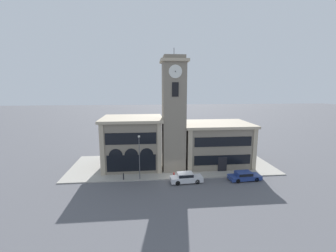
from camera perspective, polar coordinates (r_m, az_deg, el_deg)
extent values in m
plane|color=#56565B|center=(35.59, 2.26, -13.44)|extent=(300.00, 300.00, 0.00)
cube|color=#A39E93|center=(41.60, 1.04, -9.80)|extent=(35.74, 13.06, 0.15)
cube|color=gray|center=(37.36, 1.46, 2.01)|extent=(3.69, 3.69, 17.94)
cube|color=tan|center=(37.24, 1.53, 16.18)|extent=(4.39, 4.39, 0.45)
cube|color=gray|center=(37.30, 1.53, 16.98)|extent=(3.39, 3.39, 0.60)
cylinder|color=#4C4C51|center=(37.42, 1.54, 18.35)|extent=(0.10, 0.10, 1.20)
cylinder|color=silver|center=(35.21, 1.90, 13.69)|extent=(2.04, 0.10, 2.04)
cylinder|color=black|center=(35.14, 1.91, 13.70)|extent=(0.16, 0.04, 0.16)
cylinder|color=silver|center=(37.36, 4.48, 13.44)|extent=(0.10, 2.04, 2.04)
cylinder|color=black|center=(37.37, 4.59, 13.44)|extent=(0.04, 0.16, 0.16)
cube|color=black|center=(35.14, 1.87, 9.26)|extent=(1.03, 0.10, 2.20)
cube|color=gray|center=(40.48, -8.94, -4.36)|extent=(9.76, 8.55, 8.42)
cube|color=tan|center=(39.63, -9.11, 1.86)|extent=(10.46, 9.25, 0.45)
cube|color=tan|center=(36.90, -16.42, -6.06)|extent=(0.70, 0.16, 8.42)
cube|color=tan|center=(36.26, -2.15, -5.93)|extent=(0.70, 0.16, 8.42)
cube|color=black|center=(35.86, -9.42, -3.18)|extent=(8.00, 0.10, 1.85)
cube|color=black|center=(36.97, -9.24, -9.30)|extent=(7.81, 0.10, 2.69)
cylinder|color=black|center=(36.80, -13.13, -7.32)|extent=(2.15, 0.06, 2.15)
cylinder|color=black|center=(36.55, -9.30, -7.31)|extent=(2.15, 0.06, 2.15)
cylinder|color=black|center=(36.46, -5.45, -7.26)|extent=(2.15, 0.06, 2.15)
cube|color=gray|center=(42.42, 11.86, -4.63)|extent=(11.72, 8.55, 7.22)
cube|color=tan|center=(41.64, 12.05, 0.49)|extent=(12.42, 9.25, 0.45)
cube|color=tan|center=(37.03, 5.64, -6.59)|extent=(0.70, 0.16, 7.22)
cube|color=tan|center=(40.58, 21.19, -5.76)|extent=(0.70, 0.16, 7.22)
cube|color=black|center=(38.07, 13.86, -3.90)|extent=(9.61, 0.10, 1.59)
cube|color=black|center=(39.15, 13.63, -9.46)|extent=(1.50, 0.12, 2.60)
cube|color=black|center=(38.92, 13.67, -8.37)|extent=(9.61, 0.10, 1.62)
cube|color=silver|center=(34.47, 4.69, -13.24)|extent=(4.88, 2.05, 0.75)
cube|color=silver|center=(34.17, 4.39, -12.24)|extent=(2.39, 1.71, 0.58)
cube|color=black|center=(34.17, 4.39, -12.24)|extent=(2.30, 1.74, 0.44)
cylinder|color=black|center=(35.59, 6.75, -12.89)|extent=(0.72, 0.27, 0.70)
cylinder|color=black|center=(34.26, 7.47, -13.84)|extent=(0.72, 0.27, 0.70)
cylinder|color=black|center=(34.93, 1.96, -13.27)|extent=(0.72, 0.27, 0.70)
cylinder|color=black|center=(33.57, 2.48, -14.27)|extent=(0.72, 0.27, 0.70)
cube|color=navy|center=(37.08, 18.87, -12.16)|extent=(4.96, 2.18, 0.63)
cube|color=navy|center=(36.78, 18.65, -11.35)|extent=(2.44, 1.82, 0.55)
cube|color=black|center=(36.78, 18.65, -11.35)|extent=(2.35, 1.85, 0.41)
cylinder|color=black|center=(38.50, 20.29, -11.68)|extent=(0.69, 0.27, 0.68)
cylinder|color=black|center=(37.20, 21.56, -12.53)|extent=(0.69, 0.27, 0.68)
cylinder|color=black|center=(37.16, 16.16, -12.24)|extent=(0.69, 0.27, 0.68)
cylinder|color=black|center=(35.81, 17.31, -13.16)|extent=(0.69, 0.27, 0.68)
cylinder|color=#4C4C51|center=(34.60, -7.27, -8.20)|extent=(0.12, 0.12, 6.49)
sphere|color=silver|center=(33.70, -7.40, -2.66)|extent=(0.36, 0.36, 0.36)
cylinder|color=black|center=(35.70, -11.22, -12.51)|extent=(0.18, 0.18, 0.90)
sphere|color=black|center=(35.50, -11.25, -11.72)|extent=(0.16, 0.16, 0.16)
cylinder|color=red|center=(35.75, 1.52, -12.45)|extent=(0.22, 0.22, 0.70)
sphere|color=red|center=(35.59, 1.52, -11.82)|extent=(0.19, 0.19, 0.19)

